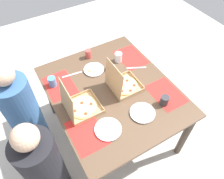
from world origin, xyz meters
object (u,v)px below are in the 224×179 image
object	(u,v)px
cup_spare	(164,100)
condiment_bowl	(111,68)
pizza_box_center	(80,106)
cup_clear_right	(52,82)
cup_dark	(118,57)
pizza_box_corner_left	(123,84)
diner_right_seat	(25,115)
plate_far_left	(108,129)
cup_clear_left	(88,54)
plate_far_right	(94,70)
plate_middle	(142,113)
diner_left_seat	(45,169)

from	to	relation	value
cup_spare	condiment_bowl	world-z (taller)	cup_spare
pizza_box_center	condiment_bowl	size ratio (longest dim) A/B	3.91
cup_clear_right	cup_dark	xyz separation A→B (m)	(-0.02, -0.73, 0.00)
pizza_box_corner_left	diner_right_seat	world-z (taller)	diner_right_seat
cup_clear_right	diner_right_seat	xyz separation A→B (m)	(-0.03, 0.36, -0.27)
plate_far_left	cup_dark	world-z (taller)	cup_dark
cup_dark	condiment_bowl	distance (m)	0.16
pizza_box_center	cup_dark	size ratio (longest dim) A/B	3.12
cup_clear_left	pizza_box_corner_left	bearing A→B (deg)	-171.13
plate_far_right	cup_dark	distance (m)	0.30
plate_far_left	cup_clear_right	world-z (taller)	cup_clear_right
cup_spare	condiment_bowl	distance (m)	0.66
plate_far_right	cup_clear_left	distance (m)	0.22
plate_middle	cup_spare	size ratio (longest dim) A/B	2.36
cup_clear_right	cup_dark	world-z (taller)	cup_dark
pizza_box_center	plate_far_left	distance (m)	0.33
cup_clear_right	cup_spare	distance (m)	1.07
cup_clear_left	cup_dark	bearing A→B (deg)	-130.56
plate_middle	plate_far_right	size ratio (longest dim) A/B	1.06
diner_right_seat	pizza_box_center	bearing A→B (deg)	-127.61
plate_far_right	condiment_bowl	xyz separation A→B (m)	(-0.08, -0.16, 0.01)
plate_far_left	diner_left_seat	distance (m)	0.63
plate_far_left	cup_spare	world-z (taller)	cup_spare
pizza_box_center	pizza_box_corner_left	bearing A→B (deg)	-86.59
cup_dark	cup_clear_left	distance (m)	0.33
plate_far_right	diner_right_seat	world-z (taller)	diner_right_seat
plate_far_left	plate_far_right	bearing A→B (deg)	-17.37
pizza_box_center	cup_clear_left	xyz separation A→B (m)	(0.59, -0.37, -0.00)
cup_spare	diner_right_seat	size ratio (longest dim) A/B	0.08
cup_clear_right	cup_dark	size ratio (longest dim) A/B	0.97
plate_far_left	condiment_bowl	distance (m)	0.72
cup_clear_right	cup_spare	xyz separation A→B (m)	(-0.72, -0.79, -0.00)
condiment_bowl	cup_dark	bearing A→B (deg)	-61.51
plate_far_left	plate_middle	bearing A→B (deg)	-91.48
plate_far_left	cup_dark	xyz separation A→B (m)	(0.68, -0.51, 0.04)
cup_clear_right	plate_middle	bearing A→B (deg)	-141.65
condiment_bowl	plate_middle	bearing A→B (deg)	176.66
pizza_box_corner_left	condiment_bowl	bearing A→B (deg)	-5.74
plate_far_left	diner_right_seat	size ratio (longest dim) A/B	0.19
plate_middle	plate_far_right	xyz separation A→B (m)	(0.70, 0.12, 0.00)
cup_spare	diner_right_seat	world-z (taller)	diner_right_seat
pizza_box_center	cup_dark	distance (m)	0.73
cup_clear_right	cup_clear_left	size ratio (longest dim) A/B	1.05
cup_spare	cup_clear_left	size ratio (longest dim) A/B	0.98
cup_dark	diner_right_seat	bearing A→B (deg)	90.94
pizza_box_corner_left	condiment_bowl	distance (m)	0.28
cup_spare	diner_left_seat	xyz separation A→B (m)	(0.08, 1.14, -0.28)
cup_clear_left	diner_left_seat	xyz separation A→B (m)	(-0.84, 0.84, -0.29)
plate_far_right	diner_left_seat	distance (m)	1.04
pizza_box_center	plate_far_right	world-z (taller)	pizza_box_center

